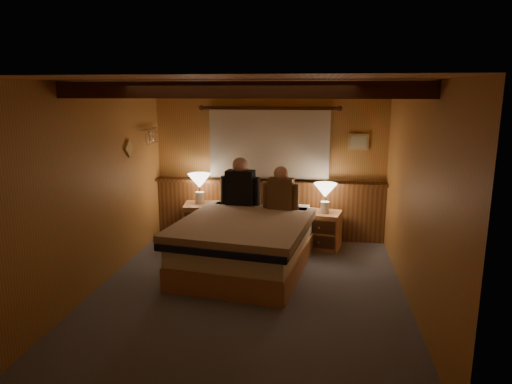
% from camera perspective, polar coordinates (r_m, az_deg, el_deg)
% --- Properties ---
extents(floor, '(4.20, 4.20, 0.00)m').
position_cam_1_polar(floor, '(5.49, -0.85, -12.25)').
color(floor, '#575C68').
rests_on(floor, ground).
extents(ceiling, '(4.20, 4.20, 0.00)m').
position_cam_1_polar(ceiling, '(4.99, -0.94, 13.66)').
color(ceiling, '#D08B4E').
rests_on(ceiling, wall_back).
extents(wall_back, '(3.60, 0.00, 3.60)m').
position_cam_1_polar(wall_back, '(7.15, 1.69, 3.65)').
color(wall_back, '#C38146').
rests_on(wall_back, floor).
extents(wall_left, '(0.00, 4.20, 4.20)m').
position_cam_1_polar(wall_left, '(5.66, -19.19, 0.61)').
color(wall_left, '#C38146').
rests_on(wall_left, floor).
extents(wall_right, '(0.00, 4.20, 4.20)m').
position_cam_1_polar(wall_right, '(5.15, 19.30, -0.53)').
color(wall_right, '#C38146').
rests_on(wall_right, floor).
extents(wall_front, '(3.60, 0.00, 3.60)m').
position_cam_1_polar(wall_front, '(3.13, -6.86, -8.13)').
color(wall_front, '#C38146').
rests_on(wall_front, floor).
extents(wainscot, '(3.60, 0.23, 0.94)m').
position_cam_1_polar(wainscot, '(7.24, 1.60, -2.03)').
color(wainscot, brown).
rests_on(wainscot, wall_back).
extents(curtain_window, '(2.18, 0.09, 1.11)m').
position_cam_1_polar(curtain_window, '(7.04, 1.64, 6.15)').
color(curtain_window, '#422210').
rests_on(curtain_window, wall_back).
extents(ceiling_beams, '(3.60, 1.65, 0.16)m').
position_cam_1_polar(ceiling_beams, '(5.14, -0.67, 12.62)').
color(ceiling_beams, '#422210').
rests_on(ceiling_beams, ceiling).
extents(coat_rail, '(0.05, 0.55, 0.24)m').
position_cam_1_polar(coat_rail, '(6.99, -13.03, 6.99)').
color(coat_rail, silver).
rests_on(coat_rail, wall_left).
extents(framed_print, '(0.30, 0.04, 0.25)m').
position_cam_1_polar(framed_print, '(7.07, 12.69, 6.11)').
color(framed_print, tan).
rests_on(framed_print, wall_back).
extents(bed, '(1.82, 2.22, 0.69)m').
position_cam_1_polar(bed, '(5.99, -1.28, -6.40)').
color(bed, '#B37B4C').
rests_on(bed, floor).
extents(nightstand_left, '(0.61, 0.56, 0.60)m').
position_cam_1_polar(nightstand_left, '(7.17, -6.69, -3.79)').
color(nightstand_left, '#B37B4C').
rests_on(nightstand_left, floor).
extents(nightstand_right, '(0.59, 0.55, 0.56)m').
position_cam_1_polar(nightstand_right, '(6.87, 8.31, -4.75)').
color(nightstand_right, '#B37B4C').
rests_on(nightstand_right, floor).
extents(lamp_left, '(0.35, 0.35, 0.46)m').
position_cam_1_polar(lamp_left, '(7.07, -7.09, 1.16)').
color(lamp_left, silver).
rests_on(lamp_left, nightstand_left).
extents(lamp_right, '(0.34, 0.34, 0.44)m').
position_cam_1_polar(lamp_right, '(6.69, 8.65, -0.04)').
color(lamp_right, silver).
rests_on(lamp_right, nightstand_right).
extents(person_left, '(0.59, 0.27, 0.71)m').
position_cam_1_polar(person_left, '(6.59, -1.98, 0.87)').
color(person_left, black).
rests_on(person_left, bed).
extents(person_right, '(0.51, 0.24, 0.62)m').
position_cam_1_polar(person_right, '(6.36, 3.11, 0.07)').
color(person_right, '#523820').
rests_on(person_right, bed).
extents(duffel_bag, '(0.51, 0.38, 0.32)m').
position_cam_1_polar(duffel_bag, '(6.58, -8.05, -6.78)').
color(duffel_bag, black).
rests_on(duffel_bag, floor).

